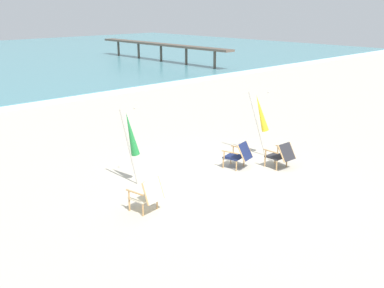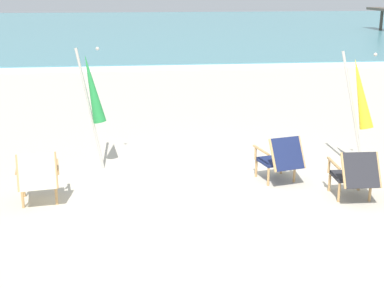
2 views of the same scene
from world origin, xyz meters
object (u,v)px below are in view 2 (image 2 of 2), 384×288
at_px(beach_chair_back_right, 281,158).
at_px(beach_chair_front_right, 355,173).
at_px(umbrella_furled_green, 92,90).
at_px(beach_chair_mid_center, 38,176).
at_px(umbrella_furled_yellow, 360,95).

relative_size(beach_chair_back_right, beach_chair_front_right, 1.09).
distance_m(beach_chair_front_right, umbrella_furled_green, 4.43).
relative_size(beach_chair_front_right, beach_chair_mid_center, 0.96).
distance_m(beach_chair_back_right, beach_chair_mid_center, 3.73).
relative_size(beach_chair_mid_center, umbrella_furled_yellow, 0.40).
bearing_deg(beach_chair_mid_center, umbrella_furled_green, 65.31).
xyz_separation_m(beach_chair_front_right, umbrella_furled_green, (-3.86, 1.94, 0.95)).
bearing_deg(beach_chair_back_right, umbrella_furled_green, 159.68).
distance_m(beach_chair_front_right, beach_chair_mid_center, 4.60).
bearing_deg(beach_chair_mid_center, umbrella_furled_yellow, 9.09).
height_order(beach_chair_front_right, beach_chair_mid_center, beach_chair_mid_center).
distance_m(beach_chair_mid_center, umbrella_furled_green, 1.96).
xyz_separation_m(beach_chair_back_right, beach_chair_mid_center, (-3.70, -0.46, 0.01)).
height_order(beach_chair_mid_center, umbrella_furled_green, umbrella_furled_green).
bearing_deg(umbrella_furled_green, umbrella_furled_yellow, -9.77).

